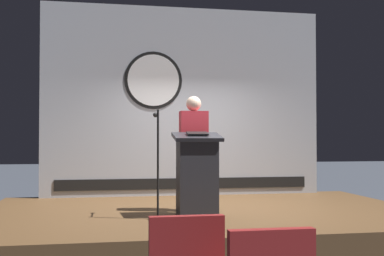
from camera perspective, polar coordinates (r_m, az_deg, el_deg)
The scene contains 6 objects.
ground_plane at distance 7.08m, azimuth 1.44°, elevation -12.28°, with size 40.00×40.00×0.00m, color #383D47.
stage_platform at distance 7.06m, azimuth 1.44°, elevation -11.08°, with size 6.40×4.00×0.30m, color brown.
banner_display at distance 8.81m, azimuth -0.99°, elevation 3.22°, with size 5.22×0.12×3.51m.
podium at distance 6.37m, azimuth 0.62°, elevation -5.67°, with size 0.64×0.50×1.15m.
speaker_person at distance 6.83m, azimuth 0.20°, elevation -2.95°, with size 0.40×0.26×1.67m.
microphone_stand at distance 6.20m, azimuth -4.21°, elevation -6.40°, with size 0.24×0.50×1.43m.
Camera 1 is at (-1.36, -6.82, 1.33)m, focal length 43.94 mm.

